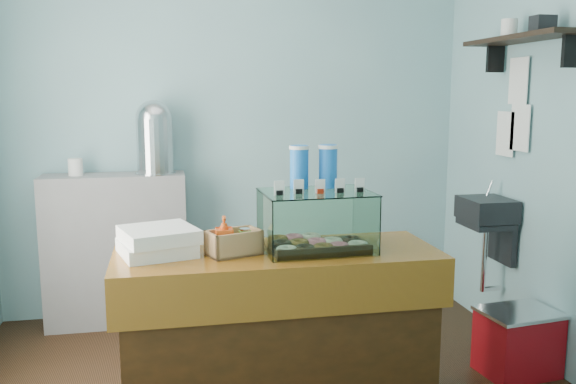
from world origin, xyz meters
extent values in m
cube|color=#7DAAB6|center=(0.00, 1.50, 1.40)|extent=(3.50, 0.04, 2.80)
cube|color=#7DAAB6|center=(0.00, -1.50, 1.40)|extent=(3.50, 0.04, 2.80)
cube|color=#7DAAB6|center=(1.75, 0.00, 1.40)|extent=(0.04, 3.00, 2.80)
cube|color=black|center=(1.58, 0.55, 0.90)|extent=(0.30, 0.35, 0.15)
cube|color=black|center=(1.71, 0.55, 0.70)|extent=(0.04, 0.30, 0.35)
cylinder|color=silver|center=(1.65, 0.65, 1.02)|extent=(0.02, 0.02, 0.12)
cylinder|color=silver|center=(1.58, 0.55, 0.55)|extent=(0.04, 0.04, 0.45)
cube|color=black|center=(1.60, 0.30, 2.00)|extent=(0.25, 1.00, 0.03)
cube|color=black|center=(1.67, -0.10, 1.90)|extent=(0.12, 0.03, 0.18)
cube|color=black|center=(1.67, 0.70, 1.90)|extent=(0.12, 0.03, 0.18)
cube|color=white|center=(1.73, 0.45, 1.45)|extent=(0.01, 0.21, 0.30)
cube|color=white|center=(1.73, 0.62, 1.40)|extent=(0.01, 0.21, 0.30)
cube|color=white|center=(1.73, 0.50, 1.75)|extent=(0.01, 0.21, 0.30)
cube|color=#42220C|center=(0.00, -0.25, 0.42)|extent=(1.50, 0.56, 0.84)
cube|color=#482009|center=(0.00, -0.25, 0.87)|extent=(1.60, 0.60, 0.06)
cube|color=#482009|center=(0.00, -0.53, 0.75)|extent=(1.60, 0.04, 0.18)
cube|color=gray|center=(-0.90, 1.32, 0.55)|extent=(1.00, 0.32, 1.10)
cube|color=black|center=(0.20, -0.25, 0.91)|extent=(0.48, 0.35, 0.02)
torus|color=beige|center=(0.02, -0.36, 0.94)|extent=(0.10, 0.10, 0.03)
torus|color=black|center=(0.11, -0.36, 0.94)|extent=(0.10, 0.10, 0.03)
torus|color=brown|center=(0.20, -0.36, 0.94)|extent=(0.10, 0.10, 0.03)
torus|color=pink|center=(0.29, -0.35, 0.94)|extent=(0.10, 0.10, 0.03)
torus|color=beige|center=(0.38, -0.35, 0.94)|extent=(0.10, 0.10, 0.03)
torus|color=black|center=(0.02, -0.26, 0.94)|extent=(0.10, 0.10, 0.03)
torus|color=brown|center=(0.11, -0.25, 0.94)|extent=(0.10, 0.10, 0.03)
torus|color=pink|center=(0.20, -0.25, 0.94)|extent=(0.10, 0.10, 0.03)
torus|color=beige|center=(0.28, -0.25, 0.94)|extent=(0.10, 0.10, 0.03)
torus|color=black|center=(0.37, -0.24, 0.94)|extent=(0.10, 0.10, 0.03)
torus|color=brown|center=(0.02, -0.15, 0.94)|extent=(0.10, 0.10, 0.03)
torus|color=pink|center=(0.10, -0.14, 0.94)|extent=(0.10, 0.10, 0.03)
torus|color=beige|center=(0.19, -0.14, 0.94)|extent=(0.10, 0.10, 0.03)
cube|color=white|center=(0.20, -0.44, 1.04)|extent=(0.53, 0.03, 0.29)
cube|color=white|center=(0.19, -0.06, 1.04)|extent=(0.53, 0.03, 0.29)
cube|color=white|center=(-0.07, -0.26, 1.04)|extent=(0.02, 0.38, 0.29)
cube|color=white|center=(0.46, -0.24, 1.04)|extent=(0.02, 0.38, 0.29)
cube|color=white|center=(0.20, -0.25, 1.19)|extent=(0.55, 0.41, 0.01)
cube|color=white|center=(0.00, -0.31, 1.23)|extent=(0.05, 0.01, 0.07)
cube|color=black|center=(0.00, -0.31, 1.20)|extent=(0.03, 0.02, 0.02)
cube|color=white|center=(0.10, -0.30, 1.23)|extent=(0.05, 0.01, 0.07)
cube|color=black|center=(0.10, -0.30, 1.20)|extent=(0.03, 0.02, 0.02)
cube|color=white|center=(0.20, -0.30, 1.23)|extent=(0.05, 0.01, 0.07)
cube|color=#AE240D|center=(0.20, -0.30, 1.20)|extent=(0.03, 0.02, 0.02)
cube|color=white|center=(0.30, -0.30, 1.23)|extent=(0.05, 0.01, 0.07)
cube|color=black|center=(0.30, -0.30, 1.20)|extent=(0.03, 0.02, 0.02)
cube|color=white|center=(0.40, -0.29, 1.23)|extent=(0.05, 0.01, 0.07)
cube|color=black|center=(0.40, -0.29, 1.20)|extent=(0.03, 0.02, 0.02)
cylinder|color=blue|center=(0.13, -0.13, 1.30)|extent=(0.09, 0.09, 0.22)
cylinder|color=white|center=(0.13, -0.13, 1.40)|extent=(0.10, 0.10, 0.02)
cylinder|color=blue|center=(0.29, -0.13, 1.30)|extent=(0.09, 0.09, 0.22)
cylinder|color=white|center=(0.29, -0.13, 1.40)|extent=(0.10, 0.10, 0.02)
cube|color=tan|center=(-0.22, -0.27, 0.91)|extent=(0.29, 0.22, 0.01)
cube|color=tan|center=(-0.20, -0.33, 0.96)|extent=(0.24, 0.10, 0.12)
cube|color=tan|center=(-0.24, -0.21, 0.96)|extent=(0.24, 0.10, 0.12)
cube|color=tan|center=(-0.33, -0.31, 0.96)|extent=(0.06, 0.15, 0.12)
cube|color=tan|center=(-0.11, -0.23, 0.96)|extent=(0.06, 0.15, 0.12)
imported|color=#E14F15|center=(-0.27, -0.29, 1.00)|extent=(0.11, 0.11, 0.18)
cylinder|color=#4F9A2A|center=(-0.16, -0.25, 0.96)|extent=(0.06, 0.06, 0.10)
cylinder|color=silver|center=(-0.16, -0.25, 1.02)|extent=(0.05, 0.05, 0.01)
cube|color=white|center=(-0.59, -0.19, 0.93)|extent=(0.40, 0.40, 0.07)
cube|color=white|center=(-0.57, -0.20, 1.00)|extent=(0.42, 0.42, 0.07)
cylinder|color=silver|center=(-0.60, 1.30, 1.10)|extent=(0.29, 0.29, 0.01)
cylinder|color=silver|center=(-0.60, 1.30, 1.30)|extent=(0.25, 0.25, 0.39)
sphere|color=silver|center=(-0.60, 1.30, 1.50)|extent=(0.25, 0.25, 0.25)
cube|color=#AD0D15|center=(1.51, -0.01, 0.19)|extent=(0.46, 0.37, 0.37)
cube|color=silver|center=(1.51, -0.01, 0.38)|extent=(0.49, 0.39, 0.02)
camera|label=1|loc=(-0.53, -3.13, 1.68)|focal=38.00mm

